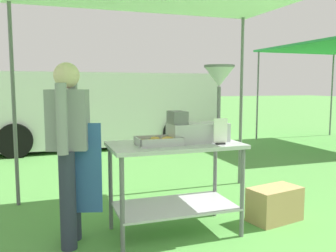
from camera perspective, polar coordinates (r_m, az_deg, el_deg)
name	(u,v)px	position (r m, az deg, el deg)	size (l,w,h in m)	color
ground_plane	(107,149)	(8.08, -9.72, -3.69)	(70.00, 70.00, 0.00)	#519342
donut_cart	(175,168)	(3.41, 1.09, -6.65)	(1.23, 0.67, 0.87)	#B7B7BC
donut_tray	(159,142)	(3.27, -1.44, -2.50)	(0.40, 0.27, 0.07)	#B7B7BC
donut_fryer	(204,112)	(3.45, 5.70, 2.24)	(0.65, 0.29, 0.74)	#B7B7BC
menu_sign	(220,133)	(3.32, 8.37, -1.16)	(0.13, 0.05, 0.24)	black
vendor	(69,144)	(3.23, -15.44, -2.84)	(0.47, 0.53, 1.61)	#2D3347
supply_crate	(275,204)	(3.99, 16.65, -11.84)	(0.60, 0.41, 0.35)	tan
van_white	(95,108)	(8.61, -11.54, 2.78)	(5.58, 2.22, 1.69)	white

